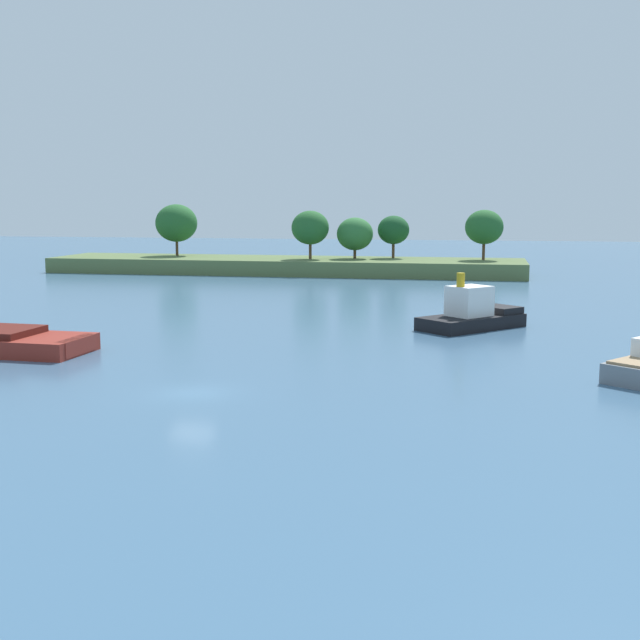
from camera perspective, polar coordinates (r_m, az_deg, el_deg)
name	(u,v)px	position (r m, az deg, el deg)	size (l,w,h in m)	color
ground_plane	(192,393)	(48.15, -8.84, -5.03)	(400.00, 400.00, 0.00)	#3D607F
treeline_island	(293,255)	(128.88, -1.87, 4.48)	(73.37, 14.52, 10.62)	#566B3D
tugboat	(473,314)	(72.96, 10.51, 0.40)	(9.60, 10.01, 4.94)	black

